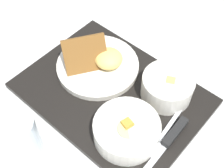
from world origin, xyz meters
name	(u,v)px	position (x,y,z in m)	size (l,w,h in m)	color
ground_plane	(112,95)	(0.00, 0.00, 0.00)	(4.00, 4.00, 0.00)	silver
serving_tray	(112,93)	(0.00, 0.00, 0.01)	(0.43, 0.32, 0.01)	black
bowl_salad	(127,130)	(-0.10, 0.06, 0.04)	(0.14, 0.14, 0.06)	silver
bowl_soup	(167,86)	(-0.10, -0.08, 0.05)	(0.12, 0.12, 0.06)	silver
plate_main	(98,63)	(0.08, -0.03, 0.03)	(0.20, 0.20, 0.09)	silver
knife	(171,138)	(-0.18, 0.00, 0.02)	(0.03, 0.21, 0.02)	silver
spoon	(160,139)	(-0.16, 0.02, 0.02)	(0.04, 0.14, 0.01)	silver
glass_water	(21,138)	(0.03, 0.23, 0.05)	(0.07, 0.07, 0.11)	silver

